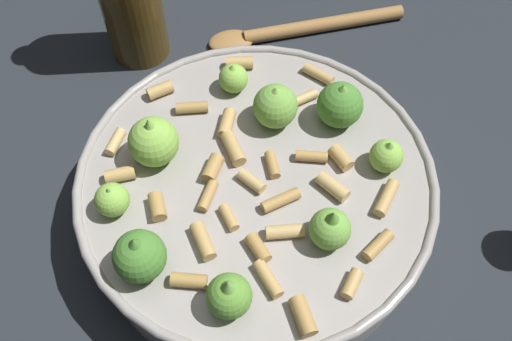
# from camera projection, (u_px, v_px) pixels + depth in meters

# --- Properties ---
(ground_plane) EXTENTS (2.40, 2.40, 0.00)m
(ground_plane) POSITION_uv_depth(u_px,v_px,m) (256.00, 212.00, 0.54)
(ground_plane) COLOR #23282D
(cooking_pan) EXTENTS (0.31, 0.31, 0.12)m
(cooking_pan) POSITION_uv_depth(u_px,v_px,m) (255.00, 191.00, 0.51)
(cooking_pan) COLOR #9E9993
(cooking_pan) RESTS_ON ground
(wooden_spoon) EXTENTS (0.19, 0.17, 0.02)m
(wooden_spoon) POSITION_uv_depth(u_px,v_px,m) (295.00, 30.00, 0.66)
(wooden_spoon) COLOR #9E703D
(wooden_spoon) RESTS_ON ground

